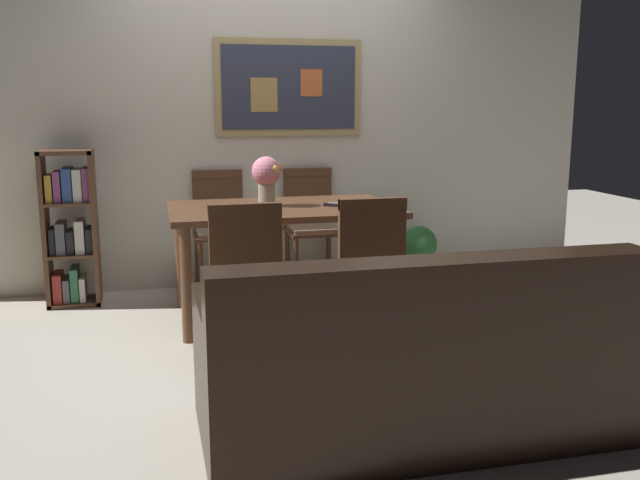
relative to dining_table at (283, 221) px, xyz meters
The scene contains 12 objects.
ground_plane 0.78m from the dining_table, 74.47° to the right, with size 12.00×12.00×0.00m, color beige.
wall_back_with_painting 1.18m from the dining_table, 83.02° to the left, with size 5.20×0.14×2.60m.
dining_table is the anchor object (origin of this frame).
dining_chair_near_left 0.90m from the dining_table, 114.40° to the right, with size 0.40×0.41×0.91m.
dining_chair_far_left 0.88m from the dining_table, 112.49° to the left, with size 0.40×0.41×0.91m.
dining_chair_near_right 0.86m from the dining_table, 66.93° to the right, with size 0.40×0.41×0.91m.
dining_chair_far_right 0.87m from the dining_table, 64.69° to the left, with size 0.40×0.41×0.91m.
leather_couch 1.86m from the dining_table, 83.10° to the right, with size 1.80×0.84×0.84m.
bookshelf 1.54m from the dining_table, 155.03° to the left, with size 0.36×0.28×1.10m.
potted_ivy 1.45m from the dining_table, 27.92° to the left, with size 0.29×0.29×0.53m.
flower_vase 0.31m from the dining_table, 156.66° to the left, with size 0.21×0.19×0.33m.
tv_remote 0.36m from the dining_table, 13.95° to the right, with size 0.15×0.13×0.02m.
Camera 1 is at (-0.97, -4.06, 1.43)m, focal length 39.39 mm.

